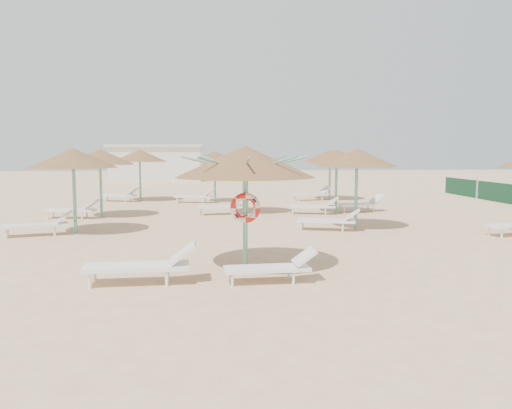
{
  "coord_description": "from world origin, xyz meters",
  "views": [
    {
      "loc": [
        -0.39,
        -10.75,
        2.57
      ],
      "look_at": [
        0.51,
        1.31,
        1.3
      ],
      "focal_mm": 35.0,
      "sensor_mm": 36.0,
      "label": 1
    }
  ],
  "objects": [
    {
      "name": "main_palapa",
      "position": [
        0.17,
        0.05,
        2.36
      ],
      "size": [
        3.03,
        3.03,
        2.71
      ],
      "color": "#64AF95",
      "rests_on": "ground"
    },
    {
      "name": "lounger_main_a",
      "position": [
        -1.86,
        -1.03,
        0.38
      ],
      "size": [
        2.2,
        0.78,
        0.79
      ],
      "rotation": [
        0.0,
        0.0,
        0.06
      ],
      "color": "white",
      "rests_on": "ground"
    },
    {
      "name": "lounger_main_b",
      "position": [
        0.66,
        -1.13,
        0.31
      ],
      "size": [
        1.85,
        0.67,
        0.66
      ],
      "rotation": [
        0.0,
        0.0,
        0.07
      ],
      "color": "white",
      "rests_on": "ground"
    },
    {
      "name": "palapa_field",
      "position": [
        1.21,
        10.17,
        2.33
      ],
      "size": [
        18.49,
        14.69,
        2.72
      ],
      "color": "#64AF95",
      "rests_on": "ground"
    },
    {
      "name": "service_hut",
      "position": [
        -6.0,
        35.0,
        1.64
      ],
      "size": [
        8.4,
        4.4,
        3.25
      ],
      "color": "silver",
      "rests_on": "ground"
    },
    {
      "name": "ground",
      "position": [
        0.0,
        0.0,
        0.0
      ],
      "size": [
        120.0,
        120.0,
        0.0
      ],
      "primitive_type": "plane",
      "color": "#D6AE83",
      "rests_on": "ground"
    }
  ]
}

